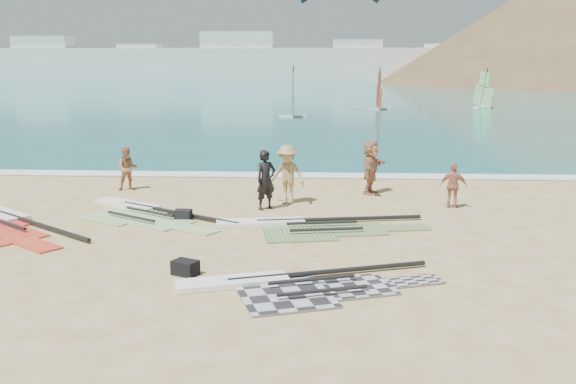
{
  "coord_description": "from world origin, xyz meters",
  "views": [
    {
      "loc": [
        1.45,
        -14.46,
        4.77
      ],
      "look_at": [
        0.47,
        4.0,
        1.0
      ],
      "focal_mm": 40.0,
      "sensor_mm": 36.0,
      "label": 1
    }
  ],
  "objects_px": {
    "rig_orange": "(305,226)",
    "beachgoer_back": "(453,186)",
    "rig_red": "(2,223)",
    "person_wetsuit": "(266,180)",
    "beachgoer_left": "(128,169)",
    "gear_bag_far": "(185,268)",
    "rig_green": "(141,213)",
    "beachgoer_right": "(371,167)",
    "gear_bag_near": "(183,215)",
    "rig_grey": "(290,285)",
    "beachgoer_mid": "(287,175)"
  },
  "relations": [
    {
      "from": "rig_orange",
      "to": "rig_red",
      "type": "bearing_deg",
      "value": 170.8
    },
    {
      "from": "rig_orange",
      "to": "beachgoer_back",
      "type": "height_order",
      "value": "beachgoer_back"
    },
    {
      "from": "gear_bag_near",
      "to": "beachgoer_right",
      "type": "bearing_deg",
      "value": 35.4
    },
    {
      "from": "rig_red",
      "to": "beachgoer_back",
      "type": "xyz_separation_m",
      "value": [
        13.84,
        2.98,
        0.7
      ]
    },
    {
      "from": "rig_red",
      "to": "person_wetsuit",
      "type": "bearing_deg",
      "value": 55.15
    },
    {
      "from": "rig_orange",
      "to": "gear_bag_near",
      "type": "bearing_deg",
      "value": 158.46
    },
    {
      "from": "person_wetsuit",
      "to": "beachgoer_mid",
      "type": "bearing_deg",
      "value": 15.69
    },
    {
      "from": "rig_green",
      "to": "gear_bag_far",
      "type": "xyz_separation_m",
      "value": [
        2.66,
        -5.78,
        0.12
      ]
    },
    {
      "from": "rig_green",
      "to": "rig_red",
      "type": "bearing_deg",
      "value": -125.23
    },
    {
      "from": "rig_green",
      "to": "gear_bag_far",
      "type": "distance_m",
      "value": 6.36
    },
    {
      "from": "rig_grey",
      "to": "beachgoer_back",
      "type": "height_order",
      "value": "beachgoer_back"
    },
    {
      "from": "gear_bag_near",
      "to": "beachgoer_left",
      "type": "xyz_separation_m",
      "value": [
        -3.05,
        4.49,
        0.66
      ]
    },
    {
      "from": "rig_orange",
      "to": "gear_bag_far",
      "type": "distance_m",
      "value": 5.08
    },
    {
      "from": "gear_bag_far",
      "to": "beachgoer_mid",
      "type": "height_order",
      "value": "beachgoer_mid"
    },
    {
      "from": "rig_green",
      "to": "gear_bag_near",
      "type": "bearing_deg",
      "value": 8.78
    },
    {
      "from": "gear_bag_near",
      "to": "beachgoer_back",
      "type": "relative_size",
      "value": 0.33
    },
    {
      "from": "person_wetsuit",
      "to": "beachgoer_mid",
      "type": "relative_size",
      "value": 0.97
    },
    {
      "from": "gear_bag_far",
      "to": "beachgoer_mid",
      "type": "bearing_deg",
      "value": 75.8
    },
    {
      "from": "gear_bag_far",
      "to": "rig_green",
      "type": "bearing_deg",
      "value": 114.71
    },
    {
      "from": "gear_bag_far",
      "to": "person_wetsuit",
      "type": "height_order",
      "value": "person_wetsuit"
    },
    {
      "from": "gear_bag_far",
      "to": "beachgoer_back",
      "type": "distance_m",
      "value": 10.36
    },
    {
      "from": "beachgoer_left",
      "to": "beachgoer_right",
      "type": "xyz_separation_m",
      "value": [
        9.07,
        -0.2,
        0.17
      ]
    },
    {
      "from": "beachgoer_right",
      "to": "beachgoer_back",
      "type": "bearing_deg",
      "value": -109.01
    },
    {
      "from": "rig_red",
      "to": "beachgoer_mid",
      "type": "height_order",
      "value": "beachgoer_mid"
    },
    {
      "from": "rig_red",
      "to": "gear_bag_far",
      "type": "xyz_separation_m",
      "value": [
        6.41,
        -4.22,
        0.12
      ]
    },
    {
      "from": "gear_bag_far",
      "to": "beachgoer_left",
      "type": "height_order",
      "value": "beachgoer_left"
    },
    {
      "from": "rig_orange",
      "to": "gear_bag_near",
      "type": "relative_size",
      "value": 12.8
    },
    {
      "from": "gear_bag_near",
      "to": "rig_grey",
      "type": "bearing_deg",
      "value": -58.45
    },
    {
      "from": "gear_bag_near",
      "to": "beachgoer_mid",
      "type": "bearing_deg",
      "value": 38.53
    },
    {
      "from": "beachgoer_back",
      "to": "gear_bag_far",
      "type": "bearing_deg",
      "value": 56.78
    },
    {
      "from": "rig_red",
      "to": "beachgoer_right",
      "type": "xyz_separation_m",
      "value": [
        11.29,
        5.18,
        0.93
      ]
    },
    {
      "from": "person_wetsuit",
      "to": "beachgoer_left",
      "type": "xyz_separation_m",
      "value": [
        -5.47,
        2.93,
        -0.16
      ]
    },
    {
      "from": "rig_red",
      "to": "beachgoer_right",
      "type": "bearing_deg",
      "value": 62.09
    },
    {
      "from": "gear_bag_near",
      "to": "beachgoer_back",
      "type": "distance_m",
      "value": 8.85
    },
    {
      "from": "rig_green",
      "to": "beachgoer_back",
      "type": "xyz_separation_m",
      "value": [
        10.08,
        1.42,
        0.7
      ]
    },
    {
      "from": "person_wetsuit",
      "to": "beachgoer_mid",
      "type": "xyz_separation_m",
      "value": [
        0.65,
        0.89,
        0.03
      ]
    },
    {
      "from": "beachgoer_left",
      "to": "beachgoer_mid",
      "type": "relative_size",
      "value": 0.81
    },
    {
      "from": "rig_grey",
      "to": "beachgoer_left",
      "type": "bearing_deg",
      "value": 103.98
    },
    {
      "from": "beachgoer_left",
      "to": "beachgoer_back",
      "type": "height_order",
      "value": "beachgoer_left"
    },
    {
      "from": "rig_red",
      "to": "beachgoer_right",
      "type": "height_order",
      "value": "beachgoer_right"
    },
    {
      "from": "beachgoer_left",
      "to": "beachgoer_back",
      "type": "xyz_separation_m",
      "value": [
        11.63,
        -2.41,
        -0.07
      ]
    },
    {
      "from": "rig_orange",
      "to": "beachgoer_left",
      "type": "relative_size",
      "value": 3.87
    },
    {
      "from": "person_wetsuit",
      "to": "beachgoer_left",
      "type": "bearing_deg",
      "value": 113.59
    },
    {
      "from": "rig_green",
      "to": "beachgoer_mid",
      "type": "relative_size",
      "value": 2.68
    },
    {
      "from": "beachgoer_left",
      "to": "beachgoer_right",
      "type": "height_order",
      "value": "beachgoer_right"
    },
    {
      "from": "gear_bag_near",
      "to": "person_wetsuit",
      "type": "xyz_separation_m",
      "value": [
        2.42,
        1.56,
        0.82
      ]
    },
    {
      "from": "rig_orange",
      "to": "person_wetsuit",
      "type": "distance_m",
      "value": 2.83
    },
    {
      "from": "rig_orange",
      "to": "beachgoer_right",
      "type": "relative_size",
      "value": 3.21
    },
    {
      "from": "gear_bag_near",
      "to": "rig_green",
      "type": "bearing_deg",
      "value": 156.48
    },
    {
      "from": "rig_orange",
      "to": "gear_bag_near",
      "type": "distance_m",
      "value": 3.83
    }
  ]
}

